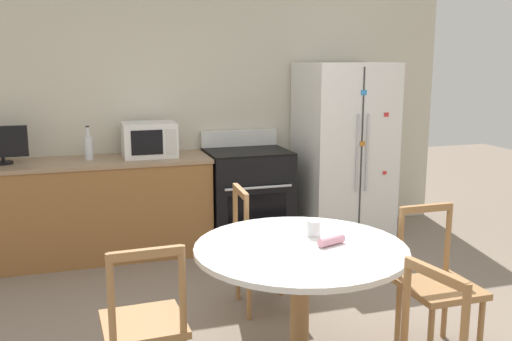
# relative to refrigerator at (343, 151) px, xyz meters

# --- Properties ---
(back_wall) EXTENTS (5.20, 0.10, 2.60)m
(back_wall) POSITION_rel_refrigerator_xyz_m (-1.34, 0.45, 0.43)
(back_wall) COLOR beige
(back_wall) RESTS_ON ground_plane
(kitchen_counter) EXTENTS (2.17, 0.64, 0.90)m
(kitchen_counter) POSITION_rel_refrigerator_xyz_m (-2.46, 0.09, -0.42)
(kitchen_counter) COLOR #936033
(kitchen_counter) RESTS_ON ground_plane
(refrigerator) EXTENTS (0.84, 0.79, 1.75)m
(refrigerator) POSITION_rel_refrigerator_xyz_m (0.00, 0.00, 0.00)
(refrigerator) COLOR white
(refrigerator) RESTS_ON ground_plane
(oven_range) EXTENTS (0.78, 0.68, 1.08)m
(oven_range) POSITION_rel_refrigerator_xyz_m (-0.98, 0.06, -0.41)
(oven_range) COLOR black
(oven_range) RESTS_ON ground_plane
(microwave) EXTENTS (0.48, 0.39, 0.31)m
(microwave) POSITION_rel_refrigerator_xyz_m (-1.90, 0.13, 0.18)
(microwave) COLOR white
(microwave) RESTS_ON kitchen_counter
(countertop_tv) EXTENTS (0.42, 0.16, 0.33)m
(countertop_tv) POSITION_rel_refrigerator_xyz_m (-3.15, 0.12, 0.20)
(countertop_tv) COLOR black
(countertop_tv) RESTS_ON kitchen_counter
(counter_bottle) EXTENTS (0.07, 0.07, 0.30)m
(counter_bottle) POSITION_rel_refrigerator_xyz_m (-2.44, 0.11, 0.14)
(counter_bottle) COLOR silver
(counter_bottle) RESTS_ON kitchen_counter
(dining_table) EXTENTS (1.20, 1.20, 0.76)m
(dining_table) POSITION_rel_refrigerator_xyz_m (-1.38, -2.28, -0.26)
(dining_table) COLOR white
(dining_table) RESTS_ON ground_plane
(dining_chair_left) EXTENTS (0.44, 0.44, 0.90)m
(dining_chair_left) POSITION_rel_refrigerator_xyz_m (-2.26, -2.33, -0.44)
(dining_chair_left) COLOR #9E7042
(dining_chair_left) RESTS_ON ground_plane
(dining_chair_far) EXTENTS (0.44, 0.44, 0.90)m
(dining_chair_far) POSITION_rel_refrigerator_xyz_m (-1.31, -1.40, -0.44)
(dining_chair_far) COLOR #9E7042
(dining_chair_far) RESTS_ON ground_plane
(dining_chair_right) EXTENTS (0.42, 0.42, 0.90)m
(dining_chair_right) POSITION_rel_refrigerator_xyz_m (-0.50, -2.33, -0.44)
(dining_chair_right) COLOR #9E7042
(dining_chair_right) RESTS_ON ground_plane
(candle_glass) EXTENTS (0.08, 0.08, 0.09)m
(candle_glass) POSITION_rel_refrigerator_xyz_m (-1.24, -2.14, -0.07)
(candle_glass) COLOR silver
(candle_glass) RESTS_ON dining_table
(folded_napkin) EXTENTS (0.18, 0.10, 0.05)m
(folded_napkin) POSITION_rel_refrigerator_xyz_m (-1.21, -2.32, -0.09)
(folded_napkin) COLOR pink
(folded_napkin) RESTS_ON dining_table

